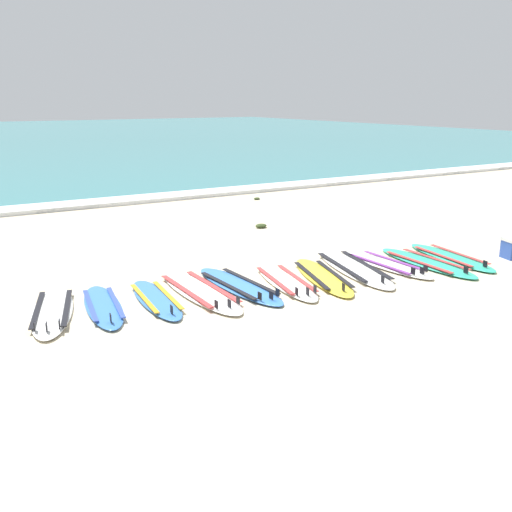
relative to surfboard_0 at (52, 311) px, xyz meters
The scene contains 15 objects.
ground_plane 3.02m from the surfboard_0, ahead, with size 80.00×80.00×0.00m, color beige.
wave_foam_strip 8.45m from the surfboard_0, 69.39° to the left, with size 80.00×0.96×0.11m, color white.
surfboard_0 is the anchor object (origin of this frame).
surfboard_1 0.67m from the surfboard_0, 14.15° to the right, with size 0.78×1.96×0.18m.
surfboard_2 1.41m from the surfboard_0, 10.75° to the right, with size 0.67×1.95×0.18m.
surfboard_3 2.09m from the surfboard_0, ahead, with size 0.62×2.44×0.18m.
surfboard_4 2.73m from the surfboard_0, ahead, with size 0.65×2.26×0.18m.
surfboard_5 3.48m from the surfboard_0, ahead, with size 0.93×2.17×0.18m.
surfboard_6 4.14m from the surfboard_0, ahead, with size 1.15×2.25×0.18m.
surfboard_7 4.88m from the surfboard_0, ahead, with size 1.24×2.64×0.18m.
surfboard_8 5.51m from the surfboard_0, ahead, with size 0.55×2.09×0.18m.
surfboard_9 6.22m from the surfboard_0, ahead, with size 0.65×2.25×0.18m.
surfboard_10 6.85m from the surfboard_0, ahead, with size 0.81×2.18×0.18m.
seaweed_clump_near_shoreline 6.11m from the surfboard_0, 31.08° to the left, with size 0.26×0.21×0.09m, color #384723.
seaweed_clump_mid_sand 9.57m from the surfboard_0, 42.14° to the left, with size 0.18×0.15×0.06m, color #384723.
Camera 1 is at (-4.46, -7.31, 2.82)m, focal length 41.30 mm.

